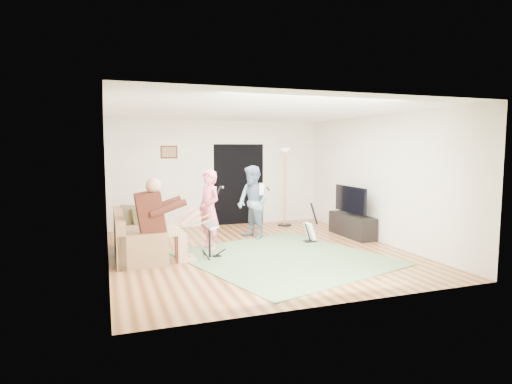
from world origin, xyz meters
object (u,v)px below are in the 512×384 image
Objects in this scene: singer at (209,210)px; guitar_spare at (310,231)px; torchiere_lamp at (285,173)px; television at (350,199)px; drum_kit at (210,243)px; sofa at (134,241)px; dining_chair at (150,224)px; guitarist at (253,202)px; tv_cabinet at (352,225)px.

singer is 1.85× the size of guitar_spare.
torchiere_lamp is 1.67× the size of television.
drum_kit is at bearing -166.56° from guitar_spare.
dining_chair is at bearing 70.98° from sofa.
singer is 0.97× the size of guitarist.
singer reaches higher than drum_kit.
guitarist is 1.90× the size of guitar_spare.
torchiere_lamp reaches higher than guitar_spare.
guitar_spare is at bearing -1.52° from sofa.
television is at bearing 180.00° from tv_cabinet.
dining_chair is at bearing 166.47° from tv_cabinet.
singer is at bearing 176.60° from guitar_spare.
sofa is 1.02× the size of torchiere_lamp.
dining_chair is 4.48m from television.
torchiere_lamp is at bearing 116.06° from television.
drum_kit reaches higher than tv_cabinet.
sofa is at bearing -178.12° from tv_cabinet.
sofa is 1.29× the size of singer.
guitar_spare is 0.43× the size of torchiere_lamp.
singer reaches higher than tv_cabinet.
sofa is at bearing -91.90° from guitarist.
tv_cabinet is at bearing 72.01° from singer.
dining_chair is at bearing -120.24° from guitarist.
television is (3.45, 0.81, 0.56)m from drum_kit.
television is (4.74, 0.16, 0.58)m from sofa.
television is at bearing 1.90° from sofa.
guitar_spare is at bearing 66.47° from singer.
television reaches higher than dining_chair.
television reaches higher than tv_cabinet.
sofa is 1.28m from dining_chair.
guitarist is 2.28m from dining_chair.
tv_cabinet is (2.20, -0.53, -0.56)m from guitarist.
sofa is 1.45m from drum_kit.
guitar_spare is 2.32m from torchiere_lamp.
guitar_spare is (2.16, -0.13, -0.54)m from singer.
dining_chair is (-2.17, 0.52, -0.45)m from guitarist.
singer is at bearing -76.88° from guitarist.
singer is at bearing 1.30° from sofa.
torchiere_lamp is (2.43, 1.88, 0.59)m from singer.
sofa is at bearing -108.83° from singer.
sofa reaches higher than tv_cabinet.
dining_chair reaches higher than sofa.
singer is 1.55× the size of dining_chair.
singer reaches higher than television.
dining_chair is (-3.47, -0.70, -1.01)m from torchiere_lamp.
torchiere_lamp is at bearing 44.62° from drum_kit.
television is (-0.05, 0.00, 0.60)m from tv_cabinet.
tv_cabinet is at bearing 1.88° from sofa.
drum_kit is at bearing -135.38° from torchiere_lamp.
drum_kit is 0.40× the size of guitarist.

